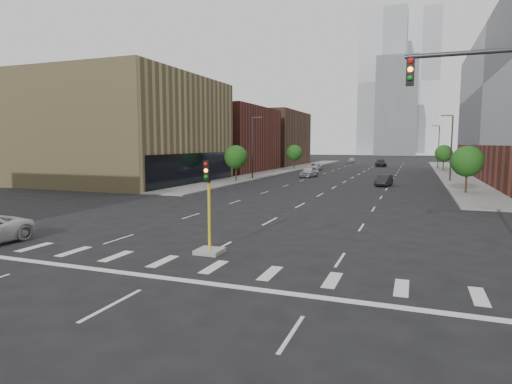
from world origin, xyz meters
The scene contains 22 objects.
ground centered at (0.00, 0.00, 0.00)m, with size 400.00×400.00×0.00m, color black.
sidewalk_left_far centered at (-15.00, 74.00, 0.07)m, with size 5.00×92.00×0.15m, color gray.
sidewalk_right_far centered at (15.00, 74.00, 0.07)m, with size 5.00×92.00×0.15m, color gray.
building_left_mid centered at (-27.50, 40.00, 7.00)m, with size 20.00×24.00×14.00m, color tan.
building_left_far_a centered at (-27.50, 66.00, 6.00)m, with size 20.00×22.00×12.00m, color brown.
building_left_far_b centered at (-27.50, 92.00, 6.50)m, with size 20.00×24.00×13.00m, color brown.
tower_left centered at (-8.00, 220.00, 35.00)m, with size 22.00×22.00×70.00m, color #B2B7BC.
tower_right centered at (10.00, 260.00, 40.00)m, with size 20.00×20.00×80.00m, color #B2B7BC.
tower_mid centered at (0.00, 200.00, 22.00)m, with size 18.00×18.00×44.00m, color slate.
median_traffic_signal centered at (0.00, 8.97, 0.97)m, with size 1.20×1.20×4.40m.
streetlight_right_a centered at (13.41, 55.00, 5.01)m, with size 1.60×0.22×9.07m.
streetlight_right_b centered at (13.41, 90.00, 5.01)m, with size 1.60×0.22×9.07m.
streetlight_left centered at (-13.41, 50.00, 5.01)m, with size 1.60×0.22×9.07m.
tree_left_near centered at (-14.00, 45.00, 3.39)m, with size 3.20×3.20×4.85m.
tree_left_far centered at (-14.00, 75.00, 3.39)m, with size 3.20×3.20×4.85m.
tree_right_near centered at (14.00, 40.00, 3.39)m, with size 3.20×3.20×4.85m.
tree_right_far centered at (14.00, 80.00, 3.39)m, with size 3.20×3.20×4.85m.
car_near_left centered at (-6.61, 56.84, 0.84)m, with size 1.98×4.93×1.68m, color #B5B5BB.
car_mid_right centered at (5.44, 46.12, 0.69)m, with size 1.46×4.19×1.38m, color black.
car_far_left centered at (-9.49, 73.69, 0.69)m, with size 2.30×4.99×1.39m, color #BDBDBD.
car_deep_right centered at (1.56, 93.04, 0.83)m, with size 2.32×5.70×1.65m, color black.
car_distant centered at (-7.23, 109.27, 0.72)m, with size 1.71×4.24×1.45m, color #A5A5AA.
Camera 1 is at (8.99, -8.81, 5.16)m, focal length 30.00 mm.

